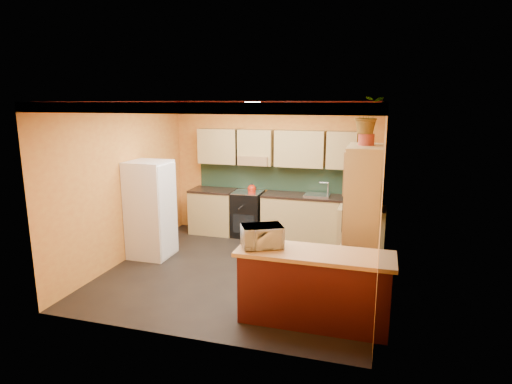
% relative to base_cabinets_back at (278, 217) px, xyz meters
% --- Properties ---
extents(room_shell, '(4.24, 4.24, 2.72)m').
position_rel_base_cabinets_back_xyz_m(room_shell, '(-0.14, -1.52, 1.65)').
color(room_shell, black).
rests_on(room_shell, ground).
extents(base_cabinets_back, '(3.65, 0.60, 0.88)m').
position_rel_base_cabinets_back_xyz_m(base_cabinets_back, '(0.00, 0.00, 0.00)').
color(base_cabinets_back, tan).
rests_on(base_cabinets_back, ground).
extents(countertop_back, '(3.65, 0.62, 0.04)m').
position_rel_base_cabinets_back_xyz_m(countertop_back, '(0.00, -0.00, 0.46)').
color(countertop_back, black).
rests_on(countertop_back, base_cabinets_back).
extents(stove, '(0.58, 0.58, 0.91)m').
position_rel_base_cabinets_back_xyz_m(stove, '(-0.62, -0.00, 0.02)').
color(stove, black).
rests_on(stove, ground).
extents(kettle, '(0.17, 0.17, 0.18)m').
position_rel_base_cabinets_back_xyz_m(kettle, '(-0.53, -0.05, 0.56)').
color(kettle, '#AC200B').
rests_on(kettle, stove).
extents(sink, '(0.48, 0.40, 0.03)m').
position_rel_base_cabinets_back_xyz_m(sink, '(0.77, 0.00, 0.50)').
color(sink, silver).
rests_on(sink, countertop_back).
extents(base_cabinets_right, '(0.60, 0.80, 0.88)m').
position_rel_base_cabinets_back_xyz_m(base_cabinets_right, '(1.64, -0.53, 0.00)').
color(base_cabinets_right, tan).
rests_on(base_cabinets_right, ground).
extents(countertop_right, '(0.62, 0.80, 0.04)m').
position_rel_base_cabinets_back_xyz_m(countertop_right, '(1.64, -0.53, 0.46)').
color(countertop_right, black).
rests_on(countertop_right, base_cabinets_right).
extents(fridge, '(0.68, 0.66, 1.70)m').
position_rel_base_cabinets_back_xyz_m(fridge, '(-1.91, -1.59, 0.41)').
color(fridge, white).
rests_on(fridge, ground).
extents(pantry, '(0.48, 0.90, 2.10)m').
position_rel_base_cabinets_back_xyz_m(pantry, '(1.69, -1.87, 0.61)').
color(pantry, tan).
rests_on(pantry, ground).
extents(fern_pot, '(0.22, 0.22, 0.16)m').
position_rel_base_cabinets_back_xyz_m(fern_pot, '(1.69, -1.82, 1.74)').
color(fern_pot, maroon).
rests_on(fern_pot, pantry).
extents(fern, '(0.49, 0.44, 0.50)m').
position_rel_base_cabinets_back_xyz_m(fern, '(1.69, -1.82, 2.07)').
color(fern, tan).
rests_on(fern, fern_pot).
extents(breakfast_bar, '(1.80, 0.55, 0.88)m').
position_rel_base_cabinets_back_xyz_m(breakfast_bar, '(1.21, -3.13, 0.00)').
color(breakfast_bar, '#471510').
rests_on(breakfast_bar, ground).
extents(bar_top, '(1.90, 0.65, 0.05)m').
position_rel_base_cabinets_back_xyz_m(bar_top, '(1.21, -3.13, 0.47)').
color(bar_top, tan).
rests_on(bar_top, breakfast_bar).
extents(microwave, '(0.60, 0.53, 0.27)m').
position_rel_base_cabinets_back_xyz_m(microwave, '(0.55, -3.13, 0.63)').
color(microwave, white).
rests_on(microwave, bar_top).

